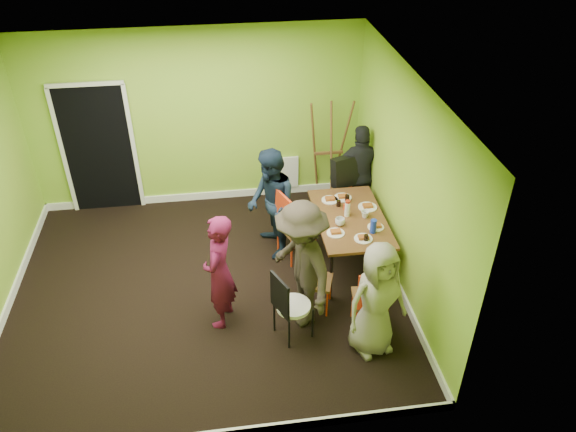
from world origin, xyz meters
The scene contains 28 objects.
ground centered at (0.00, 0.00, 0.00)m, with size 5.00×5.00×0.00m, color black.
room_walls centered at (-0.02, 0.04, 0.99)m, with size 5.04×4.54×2.82m.
dining_table centered at (1.95, 0.31, 0.70)m, with size 0.90×1.50×0.75m.
chair_left_far centered at (1.18, 0.52, 0.61)m, with size 0.58×0.58×1.08m.
chair_left_near centered at (1.29, -0.48, 0.50)m, with size 0.46×0.46×0.88m.
chair_back_end centered at (2.13, 1.20, 0.80)m, with size 0.61×0.67×1.13m.
chair_front_end centered at (1.90, -1.02, 0.54)m, with size 0.43×0.44×0.95m.
chair_bentwood centered at (0.94, -0.97, 0.52)m, with size 0.49×0.48×0.93m.
easel centered at (2.01, 2.02, 0.84)m, with size 0.68×0.64×1.71m.
plate_near_left centered at (1.77, 0.76, 0.76)m, with size 0.23×0.23×0.01m, color white.
plate_near_right centered at (1.68, -0.02, 0.76)m, with size 0.23×0.23×0.01m, color white.
plate_far_back centered at (1.96, 0.79, 0.76)m, with size 0.25×0.25×0.01m, color white.
plate_far_front centered at (2.00, -0.18, 0.76)m, with size 0.23×0.23×0.01m, color white.
plate_wall_back centered at (2.24, 0.51, 0.76)m, with size 0.26×0.26×0.01m, color white.
plate_wall_front centered at (2.22, 0.04, 0.76)m, with size 0.21×0.21×0.01m, color white.
thermos centered at (1.92, 0.36, 0.85)m, with size 0.07×0.07×0.21m, color white.
blue_bottle centered at (2.16, -0.06, 0.84)m, with size 0.08×0.08×0.19m, color #1731B0.
orange_bottle centered at (1.92, 0.51, 0.79)m, with size 0.04×0.04×0.08m, color #F13E16.
glass_mid centered at (1.85, 0.60, 0.79)m, with size 0.06×0.06×0.09m, color black.
glass_back centered at (2.00, 0.70, 0.80)m, with size 0.06×0.06×0.10m, color black.
glass_front centered at (2.02, -0.23, 0.80)m, with size 0.06×0.06×0.09m, color black.
cup_a centered at (1.78, 0.16, 0.80)m, with size 0.13×0.13×0.10m, color white.
cup_b centered at (2.14, 0.29, 0.80)m, with size 0.10×0.10×0.10m, color white.
person_standing centered at (0.18, -0.59, 0.76)m, with size 0.55×0.36×1.51m, color #590F30.
person_left_far centered at (0.94, 0.71, 0.79)m, with size 0.77×0.60×1.59m, color #142132.
person_left_near centered at (1.13, -0.69, 0.84)m, with size 1.08×0.62×1.67m, color #2D271E.
person_back_end centered at (2.35, 1.36, 0.78)m, with size 0.91×0.38×1.55m, color black.
person_front_end centered at (1.88, -1.27, 0.73)m, with size 0.71×0.47×1.46m, color gray.
Camera 1 is at (0.28, -5.65, 4.96)m, focal length 35.00 mm.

